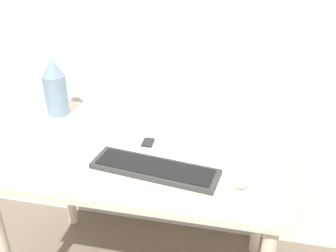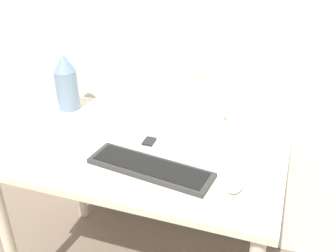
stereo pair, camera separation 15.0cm
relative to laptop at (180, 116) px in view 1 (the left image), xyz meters
name	(u,v)px [view 1 (the left image)]	position (x,y,z in m)	size (l,w,h in m)	color
desk	(142,169)	(-0.12, -0.21, -0.15)	(1.12, 0.69, 0.74)	beige
laptop	(180,116)	(0.00, 0.00, 0.00)	(0.31, 0.21, 0.22)	white
keyboard	(155,169)	(-0.03, -0.35, -0.04)	(0.48, 0.20, 0.02)	#2D2D2D
mouse	(241,179)	(0.28, -0.35, -0.03)	(0.06, 0.10, 0.04)	white
vase	(55,87)	(-0.57, 0.01, 0.08)	(0.10, 0.10, 0.27)	slate
mp3_player	(148,143)	(-0.10, -0.17, -0.04)	(0.04, 0.06, 0.01)	black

